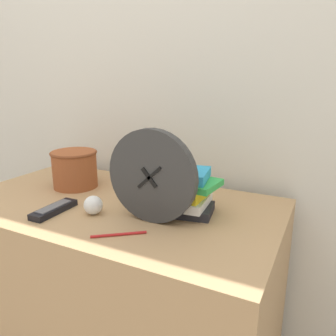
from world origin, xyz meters
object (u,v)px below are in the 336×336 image
at_px(desk_clock, 152,176).
at_px(crumpled_paper_ball, 94,205).
at_px(book_stack, 180,191).
at_px(basket, 75,168).
at_px(pen, 119,234).
at_px(tv_remote, 54,209).

relative_size(desk_clock, crumpled_paper_ball, 4.69).
relative_size(desk_clock, book_stack, 1.20).
xyz_separation_m(desk_clock, book_stack, (0.04, 0.11, -0.07)).
distance_m(desk_clock, crumpled_paper_ball, 0.23).
bearing_deg(basket, crumpled_paper_ball, -37.37).
relative_size(book_stack, pen, 1.86).
xyz_separation_m(crumpled_paper_ball, pen, (0.16, -0.09, -0.03)).
distance_m(desk_clock, tv_remote, 0.36).
distance_m(desk_clock, basket, 0.47).
height_order(basket, pen, basket).
bearing_deg(basket, book_stack, -5.45).
distance_m(basket, tv_remote, 0.28).
distance_m(crumpled_paper_ball, pen, 0.18).
bearing_deg(tv_remote, desk_clock, 15.22).
bearing_deg(tv_remote, crumpled_paper_ball, 20.72).
bearing_deg(desk_clock, basket, 161.05).
height_order(tv_remote, crumpled_paper_ball, crumpled_paper_ball).
distance_m(tv_remote, crumpled_paper_ball, 0.14).
relative_size(desk_clock, pen, 2.24).
distance_m(book_stack, crumpled_paper_ball, 0.28).
distance_m(book_stack, basket, 0.49).
bearing_deg(pen, crumpled_paper_ball, 150.22).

